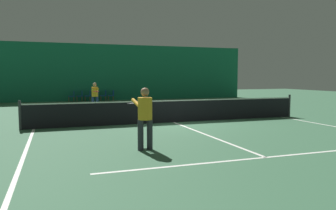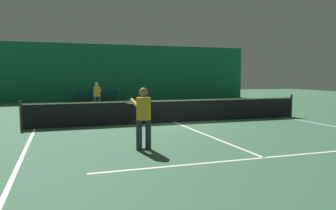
{
  "view_description": "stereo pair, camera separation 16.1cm",
  "coord_description": "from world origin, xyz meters",
  "px_view_note": "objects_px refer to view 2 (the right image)",
  "views": [
    {
      "loc": [
        -4.76,
        -12.9,
        1.94
      ],
      "look_at": [
        -1.01,
        -2.16,
        0.94
      ],
      "focal_mm": 35.0,
      "sensor_mm": 36.0,
      "label": 1
    },
    {
      "loc": [
        -4.61,
        -12.95,
        1.94
      ],
      "look_at": [
        -1.01,
        -2.16,
        0.94
      ],
      "focal_mm": 35.0,
      "sensor_mm": 36.0,
      "label": 2
    }
  ],
  "objects_px": {
    "courtside_chair_1": "(83,95)",
    "courtside_chair_5": "(115,95)",
    "courtside_chair_3": "(99,95)",
    "courtside_chair_0": "(75,95)",
    "player_near": "(143,114)",
    "player_far": "(97,94)",
    "courtside_chair_2": "(91,95)",
    "courtside_chair_4": "(107,95)",
    "tennis_net": "(174,110)"
  },
  "relations": [
    {
      "from": "player_far",
      "to": "courtside_chair_5",
      "type": "xyz_separation_m",
      "value": [
        2.16,
        7.08,
        -0.44
      ]
    },
    {
      "from": "courtside_chair_2",
      "to": "courtside_chair_0",
      "type": "bearing_deg",
      "value": -90.0
    },
    {
      "from": "tennis_net",
      "to": "courtside_chair_1",
      "type": "xyz_separation_m",
      "value": [
        -2.81,
        13.42,
        -0.03
      ]
    },
    {
      "from": "player_near",
      "to": "courtside_chair_0",
      "type": "distance_m",
      "value": 18.06
    },
    {
      "from": "courtside_chair_4",
      "to": "courtside_chair_5",
      "type": "bearing_deg",
      "value": 90.0
    },
    {
      "from": "courtside_chair_0",
      "to": "courtside_chair_1",
      "type": "relative_size",
      "value": 1.0
    },
    {
      "from": "player_near",
      "to": "courtside_chair_0",
      "type": "bearing_deg",
      "value": -2.98
    },
    {
      "from": "player_far",
      "to": "courtside_chair_0",
      "type": "bearing_deg",
      "value": -170.54
    },
    {
      "from": "player_near",
      "to": "player_far",
      "type": "distance_m",
      "value": 10.95
    },
    {
      "from": "tennis_net",
      "to": "player_near",
      "type": "xyz_separation_m",
      "value": [
        -2.52,
        -4.62,
        0.45
      ]
    },
    {
      "from": "player_far",
      "to": "courtside_chair_0",
      "type": "height_order",
      "value": "player_far"
    },
    {
      "from": "courtside_chair_5",
      "to": "player_near",
      "type": "bearing_deg",
      "value": -6.81
    },
    {
      "from": "player_near",
      "to": "courtside_chair_3",
      "type": "relative_size",
      "value": 1.96
    },
    {
      "from": "courtside_chair_2",
      "to": "courtside_chair_4",
      "type": "distance_m",
      "value": 1.22
    },
    {
      "from": "courtside_chair_4",
      "to": "player_near",
      "type": "bearing_deg",
      "value": -4.89
    },
    {
      "from": "tennis_net",
      "to": "courtside_chair_0",
      "type": "bearing_deg",
      "value": 104.32
    },
    {
      "from": "courtside_chair_0",
      "to": "courtside_chair_2",
      "type": "xyz_separation_m",
      "value": [
        1.22,
        0.0,
        0.0
      ]
    },
    {
      "from": "courtside_chair_4",
      "to": "player_far",
      "type": "bearing_deg",
      "value": -12.3
    },
    {
      "from": "courtside_chair_1",
      "to": "courtside_chair_5",
      "type": "bearing_deg",
      "value": 90.0
    },
    {
      "from": "player_far",
      "to": "courtside_chair_3",
      "type": "height_order",
      "value": "player_far"
    },
    {
      "from": "courtside_chair_4",
      "to": "courtside_chair_5",
      "type": "xyz_separation_m",
      "value": [
        0.61,
        0.0,
        0.0
      ]
    },
    {
      "from": "courtside_chair_3",
      "to": "courtside_chair_4",
      "type": "bearing_deg",
      "value": 90.0
    },
    {
      "from": "courtside_chair_1",
      "to": "courtside_chair_5",
      "type": "height_order",
      "value": "same"
    },
    {
      "from": "courtside_chair_0",
      "to": "courtside_chair_1",
      "type": "bearing_deg",
      "value": 90.0
    },
    {
      "from": "player_far",
      "to": "courtside_chair_3",
      "type": "distance_m",
      "value": 7.16
    },
    {
      "from": "courtside_chair_0",
      "to": "courtside_chair_5",
      "type": "distance_m",
      "value": 3.06
    },
    {
      "from": "courtside_chair_0",
      "to": "player_near",
      "type": "bearing_deg",
      "value": 2.86
    },
    {
      "from": "courtside_chair_1",
      "to": "courtside_chair_3",
      "type": "bearing_deg",
      "value": 90.0
    },
    {
      "from": "player_far",
      "to": "courtside_chair_1",
      "type": "relative_size",
      "value": 1.89
    },
    {
      "from": "courtside_chair_3",
      "to": "courtside_chair_5",
      "type": "xyz_separation_m",
      "value": [
        1.22,
        0.0,
        0.0
      ]
    },
    {
      "from": "player_far",
      "to": "courtside_chair_5",
      "type": "distance_m",
      "value": 7.42
    },
    {
      "from": "player_far",
      "to": "courtside_chair_2",
      "type": "height_order",
      "value": "player_far"
    },
    {
      "from": "courtside_chair_5",
      "to": "player_far",
      "type": "bearing_deg",
      "value": -16.93
    },
    {
      "from": "courtside_chair_1",
      "to": "tennis_net",
      "type": "bearing_deg",
      "value": 11.84
    },
    {
      "from": "player_far",
      "to": "courtside_chair_4",
      "type": "xyz_separation_m",
      "value": [
        1.54,
        7.08,
        -0.44
      ]
    },
    {
      "from": "player_far",
      "to": "courtside_chair_4",
      "type": "distance_m",
      "value": 7.26
    },
    {
      "from": "courtside_chair_1",
      "to": "courtside_chair_5",
      "type": "xyz_separation_m",
      "value": [
        2.44,
        0.0,
        0.0
      ]
    },
    {
      "from": "player_far",
      "to": "courtside_chair_2",
      "type": "relative_size",
      "value": 1.89
    },
    {
      "from": "courtside_chair_2",
      "to": "courtside_chair_5",
      "type": "bearing_deg",
      "value": 90.0
    },
    {
      "from": "courtside_chair_0",
      "to": "courtside_chair_5",
      "type": "relative_size",
      "value": 1.0
    },
    {
      "from": "player_near",
      "to": "courtside_chair_3",
      "type": "bearing_deg",
      "value": -8.8
    },
    {
      "from": "courtside_chair_1",
      "to": "courtside_chair_3",
      "type": "distance_m",
      "value": 1.22
    },
    {
      "from": "courtside_chair_5",
      "to": "courtside_chair_3",
      "type": "bearing_deg",
      "value": -90.0
    },
    {
      "from": "courtside_chair_4",
      "to": "courtside_chair_1",
      "type": "bearing_deg",
      "value": -90.0
    },
    {
      "from": "player_far",
      "to": "tennis_net",
      "type": "bearing_deg",
      "value": 23.94
    },
    {
      "from": "courtside_chair_0",
      "to": "courtside_chair_5",
      "type": "bearing_deg",
      "value": 90.0
    },
    {
      "from": "tennis_net",
      "to": "player_near",
      "type": "relative_size",
      "value": 7.28
    },
    {
      "from": "tennis_net",
      "to": "player_far",
      "type": "bearing_deg",
      "value": 111.73
    },
    {
      "from": "player_far",
      "to": "courtside_chair_2",
      "type": "xyz_separation_m",
      "value": [
        0.32,
        7.08,
        -0.44
      ]
    },
    {
      "from": "courtside_chair_2",
      "to": "courtside_chair_5",
      "type": "height_order",
      "value": "same"
    }
  ]
}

